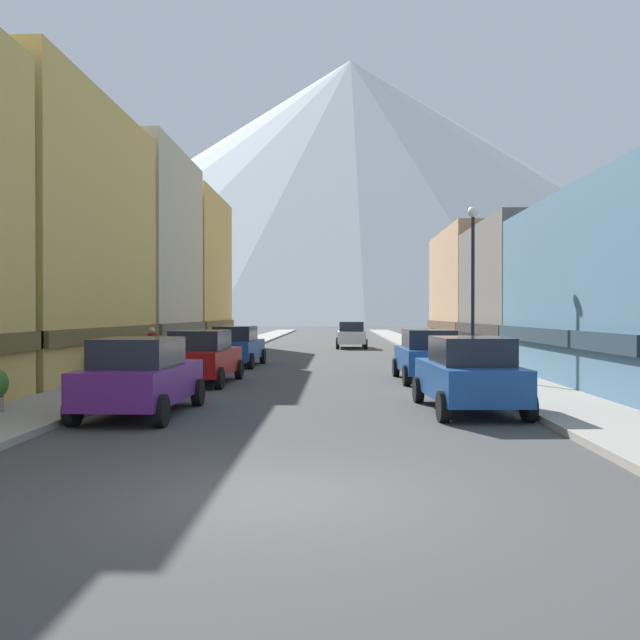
{
  "coord_description": "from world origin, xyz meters",
  "views": [
    {
      "loc": [
        0.7,
        -8.67,
        2.33
      ],
      "look_at": [
        -0.58,
        40.29,
        1.88
      ],
      "focal_mm": 38.57,
      "sensor_mm": 36.0,
      "label": 1
    }
  ],
  "objects_px": {
    "potted_plant_0": "(101,363)",
    "streetlamp_right": "(473,266)",
    "car_left_2": "(236,346)",
    "car_left_0": "(141,376)",
    "pedestrian_0": "(152,351)",
    "car_right_1": "(428,355)",
    "potted_plant_1": "(113,365)",
    "car_left_1": "(202,357)",
    "car_right_0": "(469,374)",
    "car_driving_0": "(351,335)"
  },
  "relations": [
    {
      "from": "car_driving_0",
      "to": "pedestrian_0",
      "type": "bearing_deg",
      "value": -110.46
    },
    {
      "from": "car_driving_0",
      "to": "pedestrian_0",
      "type": "height_order",
      "value": "pedestrian_0"
    },
    {
      "from": "potted_plant_0",
      "to": "pedestrian_0",
      "type": "height_order",
      "value": "pedestrian_0"
    },
    {
      "from": "car_right_0",
      "to": "potted_plant_0",
      "type": "distance_m",
      "value": 12.22
    },
    {
      "from": "potted_plant_0",
      "to": "streetlamp_right",
      "type": "xyz_separation_m",
      "value": [
        12.35,
        1.72,
        3.28
      ]
    },
    {
      "from": "car_left_1",
      "to": "car_left_2",
      "type": "relative_size",
      "value": 1.0
    },
    {
      "from": "potted_plant_1",
      "to": "pedestrian_0",
      "type": "xyz_separation_m",
      "value": [
        0.75,
        2.18,
        0.34
      ]
    },
    {
      "from": "car_right_1",
      "to": "potted_plant_1",
      "type": "height_order",
      "value": "car_right_1"
    },
    {
      "from": "pedestrian_0",
      "to": "car_left_2",
      "type": "bearing_deg",
      "value": 62.85
    },
    {
      "from": "car_left_1",
      "to": "car_right_1",
      "type": "distance_m",
      "value": 7.69
    },
    {
      "from": "car_right_0",
      "to": "streetlamp_right",
      "type": "bearing_deg",
      "value": 78.23
    },
    {
      "from": "car_left_2",
      "to": "car_driving_0",
      "type": "relative_size",
      "value": 1.02
    },
    {
      "from": "car_left_2",
      "to": "car_right_1",
      "type": "relative_size",
      "value": 1.01
    },
    {
      "from": "potted_plant_0",
      "to": "car_left_0",
      "type": "bearing_deg",
      "value": -63.9
    },
    {
      "from": "car_right_0",
      "to": "pedestrian_0",
      "type": "distance_m",
      "value": 13.58
    },
    {
      "from": "car_right_0",
      "to": "potted_plant_1",
      "type": "xyz_separation_m",
      "value": [
        -10.8,
        6.95,
        -0.32
      ]
    },
    {
      "from": "car_right_1",
      "to": "pedestrian_0",
      "type": "distance_m",
      "value": 10.2
    },
    {
      "from": "car_left_2",
      "to": "potted_plant_1",
      "type": "relative_size",
      "value": 5.5
    },
    {
      "from": "car_left_2",
      "to": "car_right_0",
      "type": "height_order",
      "value": "same"
    },
    {
      "from": "car_left_0",
      "to": "car_right_1",
      "type": "relative_size",
      "value": 1.0
    },
    {
      "from": "car_left_2",
      "to": "car_driving_0",
      "type": "xyz_separation_m",
      "value": [
        5.4,
        16.27,
        0.0
      ]
    },
    {
      "from": "car_left_0",
      "to": "car_left_2",
      "type": "distance_m",
      "value": 14.73
    },
    {
      "from": "car_left_2",
      "to": "car_right_0",
      "type": "xyz_separation_m",
      "value": [
        7.61,
        -13.9,
        0.0
      ]
    },
    {
      "from": "car_right_0",
      "to": "pedestrian_0",
      "type": "relative_size",
      "value": 2.68
    },
    {
      "from": "streetlamp_right",
      "to": "car_right_0",
      "type": "bearing_deg",
      "value": -101.77
    },
    {
      "from": "car_left_2",
      "to": "pedestrian_0",
      "type": "bearing_deg",
      "value": -117.15
    },
    {
      "from": "car_driving_0",
      "to": "car_left_2",
      "type": "bearing_deg",
      "value": -108.37
    },
    {
      "from": "car_right_1",
      "to": "car_driving_0",
      "type": "height_order",
      "value": "same"
    },
    {
      "from": "car_left_0",
      "to": "car_driving_0",
      "type": "bearing_deg",
      "value": 80.11
    },
    {
      "from": "car_right_1",
      "to": "streetlamp_right",
      "type": "relative_size",
      "value": 0.76
    },
    {
      "from": "car_right_0",
      "to": "car_right_1",
      "type": "distance_m",
      "value": 7.42
    },
    {
      "from": "car_left_1",
      "to": "car_driving_0",
      "type": "xyz_separation_m",
      "value": [
        5.4,
        23.92,
        0.0
      ]
    },
    {
      "from": "car_right_1",
      "to": "car_driving_0",
      "type": "distance_m",
      "value": 22.86
    },
    {
      "from": "car_driving_0",
      "to": "potted_plant_0",
      "type": "distance_m",
      "value": 25.94
    },
    {
      "from": "car_right_0",
      "to": "potted_plant_0",
      "type": "height_order",
      "value": "car_right_0"
    },
    {
      "from": "car_left_2",
      "to": "car_right_1",
      "type": "height_order",
      "value": "same"
    },
    {
      "from": "car_right_1",
      "to": "potted_plant_1",
      "type": "distance_m",
      "value": 10.82
    },
    {
      "from": "car_left_1",
      "to": "potted_plant_1",
      "type": "relative_size",
      "value": 5.49
    },
    {
      "from": "car_right_1",
      "to": "car_driving_0",
      "type": "relative_size",
      "value": 1.01
    },
    {
      "from": "car_left_1",
      "to": "car_right_1",
      "type": "bearing_deg",
      "value": 8.73
    },
    {
      "from": "streetlamp_right",
      "to": "potted_plant_1",
      "type": "bearing_deg",
      "value": -177.8
    },
    {
      "from": "car_left_2",
      "to": "car_left_0",
      "type": "bearing_deg",
      "value": -90.0
    },
    {
      "from": "car_driving_0",
      "to": "potted_plant_1",
      "type": "relative_size",
      "value": 5.4
    },
    {
      "from": "potted_plant_0",
      "to": "streetlamp_right",
      "type": "distance_m",
      "value": 12.89
    },
    {
      "from": "potted_plant_1",
      "to": "pedestrian_0",
      "type": "distance_m",
      "value": 2.33
    },
    {
      "from": "potted_plant_0",
      "to": "car_right_1",
      "type": "bearing_deg",
      "value": 9.01
    },
    {
      "from": "car_driving_0",
      "to": "potted_plant_0",
      "type": "height_order",
      "value": "car_driving_0"
    },
    {
      "from": "car_left_1",
      "to": "car_right_1",
      "type": "height_order",
      "value": "same"
    },
    {
      "from": "car_driving_0",
      "to": "pedestrian_0",
      "type": "xyz_separation_m",
      "value": [
        -7.85,
        -21.04,
        0.02
      ]
    },
    {
      "from": "car_left_0",
      "to": "potted_plant_1",
      "type": "height_order",
      "value": "car_left_0"
    }
  ]
}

